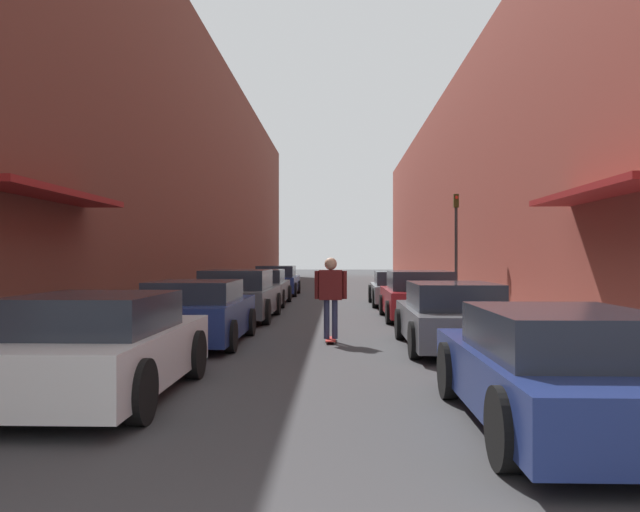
% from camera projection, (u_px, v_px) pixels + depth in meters
% --- Properties ---
extents(ground, '(126.41, 126.41, 0.00)m').
position_uv_depth(ground, '(331.00, 302.00, 24.28)').
color(ground, '#38383A').
extents(curb_strip_left, '(1.80, 57.46, 0.12)m').
position_uv_depth(curb_strip_left, '(240.00, 292.00, 30.16)').
color(curb_strip_left, gray).
rests_on(curb_strip_left, ground).
extents(curb_strip_right, '(1.80, 57.46, 0.12)m').
position_uv_depth(curb_strip_right, '(426.00, 292.00, 29.88)').
color(curb_strip_right, gray).
rests_on(curb_strip_right, ground).
extents(building_row_left, '(4.90, 57.46, 11.54)m').
position_uv_depth(building_row_left, '(181.00, 174.00, 30.26)').
color(building_row_left, brown).
rests_on(building_row_left, ground).
extents(building_row_right, '(4.90, 57.46, 9.73)m').
position_uv_depth(building_row_right, '(487.00, 192.00, 29.80)').
color(building_row_right, brown).
rests_on(building_row_right, ground).
extents(parked_car_left_0, '(1.95, 3.95, 1.29)m').
position_uv_depth(parked_car_left_0, '(100.00, 347.00, 7.62)').
color(parked_car_left_0, silver).
rests_on(parked_car_left_0, ground).
extents(parked_car_left_1, '(1.95, 3.97, 1.26)m').
position_uv_depth(parked_car_left_1, '(197.00, 313.00, 12.47)').
color(parked_car_left_1, navy).
rests_on(parked_car_left_1, ground).
extents(parked_car_left_2, '(2.07, 4.45, 1.38)m').
position_uv_depth(parked_car_left_2, '(238.00, 296.00, 17.26)').
color(parked_car_left_2, '#515459').
rests_on(parked_car_left_2, ground).
extents(parked_car_left_3, '(2.02, 4.75, 1.29)m').
position_uv_depth(parked_car_left_3, '(260.00, 288.00, 22.58)').
color(parked_car_left_3, '#515459').
rests_on(parked_car_left_3, ground).
extents(parked_car_left_4, '(2.00, 4.00, 1.34)m').
position_uv_depth(parked_car_left_4, '(277.00, 281.00, 28.41)').
color(parked_car_left_4, navy).
rests_on(parked_car_left_4, ground).
extents(parked_car_right_0, '(1.88, 4.16, 1.22)m').
position_uv_depth(parked_car_right_0, '(557.00, 370.00, 6.25)').
color(parked_car_right_0, navy).
rests_on(parked_car_right_0, ground).
extents(parked_car_right_1, '(1.86, 4.16, 1.25)m').
position_uv_depth(parked_car_right_1, '(451.00, 317.00, 11.79)').
color(parked_car_right_1, '#515459').
rests_on(parked_car_right_1, ground).
extents(parked_car_right_2, '(2.01, 4.07, 1.35)m').
position_uv_depth(parked_car_right_2, '(419.00, 296.00, 17.29)').
color(parked_car_right_2, maroon).
rests_on(parked_car_right_2, ground).
extents(parked_car_right_3, '(1.94, 4.33, 1.22)m').
position_uv_depth(parked_car_right_3, '(397.00, 289.00, 22.44)').
color(parked_car_right_3, gray).
rests_on(parked_car_right_3, ground).
extents(skateboarder, '(0.66, 0.78, 1.72)m').
position_uv_depth(skateboarder, '(331.00, 290.00, 12.66)').
color(skateboarder, '#B2231E').
rests_on(skateboarder, ground).
extents(traffic_light, '(0.16, 0.22, 3.71)m').
position_uv_depth(traffic_light, '(456.00, 237.00, 20.69)').
color(traffic_light, '#2D2D2D').
rests_on(traffic_light, curb_strip_right).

